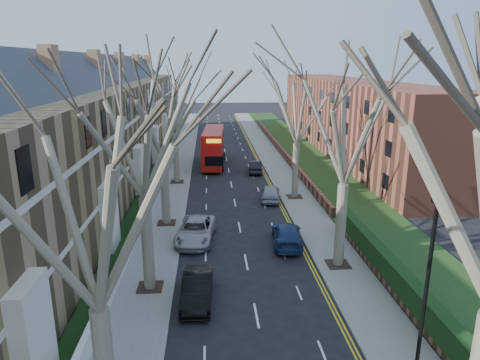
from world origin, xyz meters
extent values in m
plane|color=black|center=(0.00, 0.00, 0.00)|extent=(240.00, 240.00, 0.00)
cube|color=slate|center=(-6.00, 39.00, 0.06)|extent=(3.00, 102.00, 0.12)
cube|color=slate|center=(6.00, 39.00, 0.06)|extent=(3.00, 102.00, 0.12)
cube|color=olive|center=(-13.80, 31.00, 5.00)|extent=(9.00, 78.00, 10.00)
cube|color=#2C2F36|center=(-13.80, 31.00, 11.00)|extent=(4.67, 78.00, 4.67)
cube|color=silver|center=(-9.35, 31.00, 3.50)|extent=(0.12, 78.00, 0.35)
cube|color=silver|center=(-9.35, 31.00, 7.00)|extent=(0.12, 78.00, 0.35)
cube|color=brown|center=(17.50, 43.00, 5.00)|extent=(8.00, 54.00, 10.00)
cube|color=brown|center=(7.70, 43.00, 0.57)|extent=(0.35, 54.00, 0.90)
cube|color=brown|center=(7.70, 2.00, 0.42)|extent=(0.40, 24.00, 0.60)
cube|color=black|center=(7.70, 2.00, 1.32)|extent=(0.70, 24.00, 1.20)
cube|color=white|center=(-7.65, 31.00, 0.62)|extent=(0.30, 78.00, 1.00)
cube|color=#1C3914|center=(10.50, 39.00, 0.15)|extent=(6.00, 102.00, 0.06)
cylinder|color=black|center=(5.00, -3.50, 4.12)|extent=(0.14, 0.14, 8.00)
cube|color=black|center=(5.00, -3.50, 8.12)|extent=(0.18, 0.50, 0.22)
cylinder|color=#716A51|center=(-5.70, 6.00, 2.75)|extent=(0.64, 0.64, 5.25)
cube|color=#2D2116|center=(-5.70, 6.00, 0.14)|extent=(1.40, 1.40, 0.05)
cylinder|color=#716A51|center=(-5.70, 16.00, 2.66)|extent=(0.64, 0.64, 5.07)
cube|color=#2D2116|center=(-5.70, 16.00, 0.14)|extent=(1.40, 1.40, 0.05)
cylinder|color=#716A51|center=(-5.70, 28.00, 2.75)|extent=(0.60, 0.60, 5.25)
cube|color=#2D2116|center=(-5.70, 28.00, 0.14)|extent=(1.40, 1.40, 0.05)
cylinder|color=#716A51|center=(5.70, 8.00, 2.75)|extent=(0.64, 0.64, 5.25)
cube|color=#2D2116|center=(5.70, 8.00, 0.14)|extent=(1.40, 1.40, 0.05)
cylinder|color=#716A51|center=(5.70, 22.00, 2.66)|extent=(0.60, 0.60, 5.07)
cube|color=#2D2116|center=(5.70, 22.00, 0.14)|extent=(1.40, 1.40, 0.05)
cube|color=#B1130C|center=(-1.73, 35.88, 1.38)|extent=(2.95, 10.38, 2.05)
cube|color=#B1130C|center=(-1.73, 35.88, 3.33)|extent=(2.92, 9.87, 1.86)
cube|color=black|center=(-1.73, 35.88, 1.80)|extent=(2.92, 9.56, 0.84)
cube|color=black|center=(-1.73, 35.88, 3.43)|extent=(2.91, 9.36, 0.84)
imported|color=black|center=(-3.01, 4.56, 0.74)|extent=(1.73, 4.52, 1.47)
imported|color=#A09FA5|center=(-3.30, 12.70, 0.75)|extent=(3.12, 5.67, 1.50)
imported|color=navy|center=(3.09, 11.57, 0.71)|extent=(2.55, 5.11, 1.43)
imported|color=#94979C|center=(3.32, 21.49, 0.72)|extent=(2.27, 4.43, 1.44)
imported|color=black|center=(3.03, 31.87, 0.69)|extent=(1.85, 4.33, 1.39)
camera|label=1|loc=(-2.21, -15.91, 12.39)|focal=32.00mm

